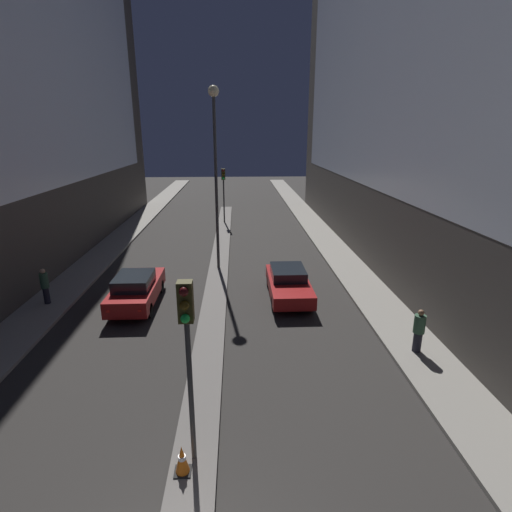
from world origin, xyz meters
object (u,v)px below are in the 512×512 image
object	(u,v)px
pedestrian_on_left_sidewalk	(45,285)
traffic_light_near	(187,334)
street_lamp	(215,147)
traffic_cone_near	(182,459)
pedestrian_on_right_sidewalk	(419,330)
traffic_light_mid	(223,183)
car_right_lane	(288,283)
car_left_lane	(136,289)

from	to	relation	value
pedestrian_on_left_sidewalk	traffic_light_near	bearing A→B (deg)	-51.12
traffic_light_near	pedestrian_on_left_sidewalk	bearing A→B (deg)	128.88
street_lamp	traffic_cone_near	world-z (taller)	street_lamp
pedestrian_on_right_sidewalk	street_lamp	bearing A→B (deg)	127.91
traffic_light_mid	traffic_cone_near	distance (m)	26.46
pedestrian_on_right_sidewalk	pedestrian_on_left_sidewalk	bearing A→B (deg)	162.04
car_right_lane	pedestrian_on_left_sidewalk	distance (m)	11.00
car_right_lane	pedestrian_on_right_sidewalk	bearing A→B (deg)	-54.10
pedestrian_on_left_sidewalk	pedestrian_on_right_sidewalk	world-z (taller)	pedestrian_on_left_sidewalk
traffic_light_mid	pedestrian_on_right_sidewalk	xyz separation A→B (m)	(7.35, -21.41, -2.46)
traffic_light_near	street_lamp	size ratio (longest dim) A/B	0.46
pedestrian_on_left_sidewalk	traffic_light_mid	bearing A→B (deg)	65.69
car_left_lane	pedestrian_on_left_sidewalk	bearing A→B (deg)	178.91
traffic_cone_near	pedestrian_on_left_sidewalk	bearing A→B (deg)	126.90
traffic_light_mid	traffic_light_near	bearing A→B (deg)	-90.00
pedestrian_on_right_sidewalk	car_left_lane	bearing A→B (deg)	156.37
traffic_light_mid	car_left_lane	distance (m)	17.24
traffic_cone_near	car_left_lane	distance (m)	10.16
traffic_cone_near	pedestrian_on_left_sidewalk	xyz separation A→B (m)	(-7.28, 9.70, 0.52)
traffic_light_near	pedestrian_on_right_sidewalk	size ratio (longest dim) A/B	2.82
street_lamp	car_right_lane	distance (m)	8.09
car_left_lane	pedestrian_on_right_sidewalk	xyz separation A→B (m)	(10.83, -4.74, 0.18)
traffic_light_mid	street_lamp	distance (m)	12.43
street_lamp	traffic_cone_near	size ratio (longest dim) A/B	13.54
street_lamp	pedestrian_on_right_sidewalk	bearing A→B (deg)	-52.09
traffic_light_near	street_lamp	bearing A→B (deg)	90.00
pedestrian_on_left_sidewalk	traffic_cone_near	bearing A→B (deg)	-53.10
street_lamp	pedestrian_on_left_sidewalk	size ratio (longest dim) A/B	5.86
car_left_lane	pedestrian_on_right_sidewalk	bearing A→B (deg)	-23.63
car_right_lane	car_left_lane	bearing A→B (deg)	-175.00
traffic_light_near	traffic_cone_near	size ratio (longest dim) A/B	6.30
traffic_light_mid	traffic_cone_near	world-z (taller)	traffic_light_mid
car_left_lane	pedestrian_on_left_sidewalk	distance (m)	4.03
traffic_light_mid	street_lamp	bearing A→B (deg)	-90.00
street_lamp	car_right_lane	world-z (taller)	street_lamp
traffic_light_mid	street_lamp	size ratio (longest dim) A/B	0.46
pedestrian_on_left_sidewalk	pedestrian_on_right_sidewalk	distance (m)	15.61
street_lamp	car_right_lane	xyz separation A→B (m)	(3.48, -4.09, -6.05)
car_left_lane	pedestrian_on_left_sidewalk	xyz separation A→B (m)	(-4.02, 0.08, 0.22)
traffic_cone_near	pedestrian_on_right_sidewalk	size ratio (longest dim) A/B	0.45
street_lamp	car_left_lane	bearing A→B (deg)	-126.50
car_right_lane	traffic_cone_near	bearing A→B (deg)	-109.87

